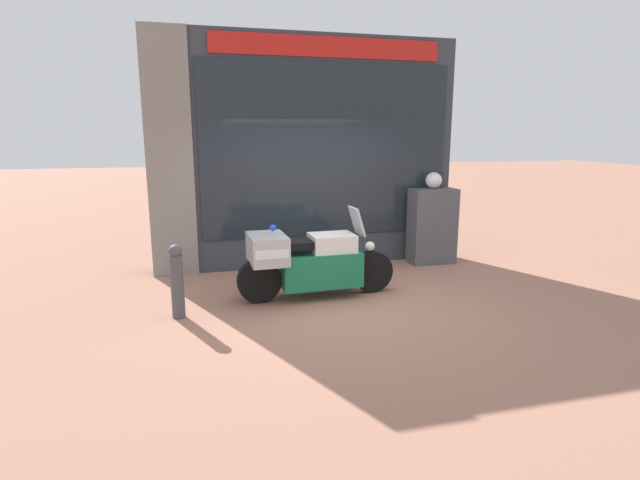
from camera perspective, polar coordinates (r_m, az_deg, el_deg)
ground_plane at (r=7.04m, az=2.28°, el=-6.65°), size 60.00×60.00×0.00m
shop_building at (r=8.53m, az=-3.74°, el=9.86°), size 5.18×0.55×3.85m
window_display at (r=8.88m, az=0.25°, el=0.40°), size 4.02×0.30×1.92m
paramedic_motorcycle at (r=6.91m, az=-1.38°, el=-2.36°), size 2.25×0.73×1.25m
utility_cabinet at (r=9.00m, az=12.70°, el=1.55°), size 0.80×0.42×1.32m
white_helmet at (r=8.97m, az=12.87°, el=6.66°), size 0.28×0.28×0.28m
street_bollard at (r=6.42m, az=-16.03°, el=-4.42°), size 0.17×0.17×0.94m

